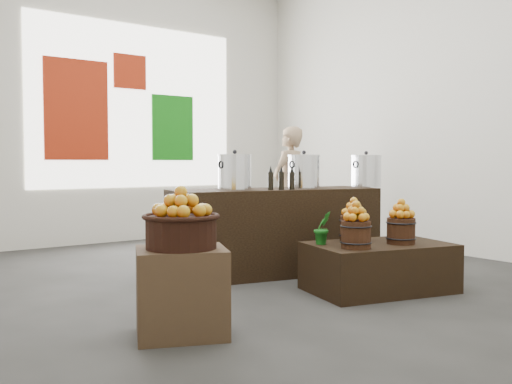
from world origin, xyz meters
TOP-DOWN VIEW (x-y plane):
  - ground at (0.00, 0.00)m, footprint 7.00×7.00m
  - back_wall at (0.00, 3.50)m, footprint 6.00×0.04m
  - back_opening at (0.30, 3.48)m, footprint 3.20×0.02m
  - deco_red_left at (-0.60, 3.47)m, footprint 0.90×0.04m
  - deco_green_right at (0.90, 3.47)m, footprint 0.70×0.04m
  - deco_red_upper at (0.20, 3.47)m, footprint 0.50×0.04m
  - crate at (-1.46, -1.08)m, footprint 0.74×0.68m
  - wicker_basket at (-1.46, -1.08)m, footprint 0.47×0.47m
  - apples_in_basket at (-1.46, -1.08)m, footprint 0.37×0.37m
  - display_table at (0.63, -0.97)m, footprint 1.41×1.05m
  - apple_bucket_front_left at (0.24, -1.05)m, footprint 0.25×0.25m
  - apples_in_bucket_front_left at (0.24, -1.05)m, footprint 0.19×0.19m
  - apple_bucket_front_right at (0.77, -1.10)m, footprint 0.25×0.25m
  - apples_in_bucket_front_right at (0.77, -1.10)m, footprint 0.19×0.19m
  - apple_bucket_rear at (0.56, -0.71)m, footprint 0.25×0.25m
  - apples_in_bucket_rear at (0.56, -0.71)m, footprint 0.19×0.19m
  - herb_garnish_right at (1.10, -0.83)m, footprint 0.27×0.25m
  - herb_garnish_left at (0.17, -0.71)m, footprint 0.17×0.14m
  - counter at (0.36, 0.23)m, footprint 2.28×1.15m
  - stock_pot_left at (-0.07, 0.33)m, footprint 0.34×0.34m
  - stock_pot_center at (0.70, 0.16)m, footprint 0.34×0.34m
  - stock_pot_right at (1.48, -0.01)m, footprint 0.34×0.34m
  - oil_cruets at (0.32, 0.02)m, footprint 0.25×0.11m
  - shopper at (1.84, 1.78)m, footprint 0.71×0.59m

SIDE VIEW (x-z plane):
  - ground at x=0.00m, z-range 0.00..0.00m
  - display_table at x=0.63m, z-range 0.00..0.44m
  - crate at x=-1.46m, z-range 0.00..0.59m
  - counter at x=0.36m, z-range 0.00..0.89m
  - apple_bucket_front_left at x=0.24m, z-range 0.44..0.67m
  - apple_bucket_front_right at x=0.77m, z-range 0.44..0.67m
  - apple_bucket_rear at x=0.56m, z-range 0.44..0.67m
  - herb_garnish_right at x=1.10m, z-range 0.44..0.68m
  - herb_garnish_left at x=0.17m, z-range 0.44..0.73m
  - wicker_basket at x=-1.46m, z-range 0.59..0.81m
  - apples_in_bucket_front_left at x=0.24m, z-range 0.67..0.84m
  - apples_in_bucket_front_right at x=0.77m, z-range 0.67..0.84m
  - apples_in_bucket_rear at x=0.56m, z-range 0.67..0.84m
  - shopper at x=1.84m, z-range 0.00..1.67m
  - apples_in_basket at x=-1.46m, z-range 0.81..1.01m
  - oil_cruets at x=0.32m, z-range 0.89..1.14m
  - stock_pot_left at x=-0.07m, z-range 0.89..1.23m
  - stock_pot_center at x=0.70m, z-range 0.89..1.23m
  - stock_pot_right at x=1.48m, z-range 0.89..1.23m
  - deco_green_right at x=0.90m, z-range 1.20..2.20m
  - deco_red_left at x=-0.60m, z-range 1.20..2.60m
  - back_wall at x=0.00m, z-range 0.00..4.00m
  - back_opening at x=0.30m, z-range 0.80..3.20m
  - deco_red_upper at x=0.20m, z-range 2.25..2.75m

